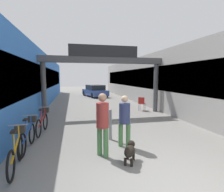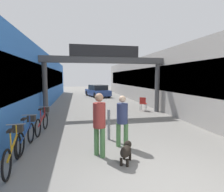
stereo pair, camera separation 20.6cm
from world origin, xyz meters
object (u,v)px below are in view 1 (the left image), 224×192
Objects in this scene: bollard_post_metal at (110,124)px; pedestrian_companion at (125,118)px; cafe_chair_red_nearer at (142,102)px; dog_on_leash at (130,150)px; pedestrian_with_dog at (103,121)px; bicycle_orange_nearest at (17,150)px; parked_car_blue at (95,91)px; bicycle_blue_second at (28,134)px; bicycle_red_third at (43,121)px.

pedestrian_companion is at bearing -67.36° from bollard_post_metal.
dog_on_leash is at bearing -114.70° from cafe_chair_red_nearer.
bicycle_orange_nearest is at bearing -176.50° from pedestrian_with_dog.
pedestrian_companion is at bearing -93.59° from parked_car_blue.
cafe_chair_red_nearer is at bearing -78.15° from parked_car_blue.
bicycle_blue_second is at bearing 170.04° from pedestrian_companion.
pedestrian_with_dog reaches higher than cafe_chair_red_nearer.
bicycle_orange_nearest and bicycle_red_third have the same top height.
cafe_chair_red_nearer is at bearing 41.01° from bicycle_blue_second.
bicycle_blue_second is at bearing 154.24° from pedestrian_with_dog.
dog_on_leash is at bearing -85.06° from bollard_post_metal.
parked_car_blue is at bearing 86.09° from dog_on_leash.
dog_on_leash is 4.01m from bicycle_red_third.
bollard_post_metal is at bearing -94.98° from parked_car_blue.
bollard_post_metal is at bearing -29.60° from bicycle_red_third.
pedestrian_with_dog is at bearing -25.76° from bicycle_blue_second.
pedestrian_with_dog reaches higher than dog_on_leash.
pedestrian_with_dog is 0.41× the size of parked_car_blue.
bollard_post_metal reaches higher than bicycle_orange_nearest.
bollard_post_metal is 13.93m from parked_car_blue.
parked_car_blue reaches higher than bicycle_red_third.
pedestrian_with_dog is 1.05m from dog_on_leash.
bicycle_orange_nearest reaches higher than dog_on_leash.
pedestrian_with_dog reaches higher than parked_car_blue.
bicycle_blue_second is at bearing -138.99° from cafe_chair_red_nearer.
parked_car_blue is at bearing 73.76° from bicycle_red_third.
cafe_chair_red_nearer is (3.60, 5.99, -0.46)m from pedestrian_with_dog.
pedestrian_companion is 6.18m from cafe_chair_red_nearer.
bicycle_red_third is at bearing 129.99° from dog_on_leash.
bollard_post_metal is at bearing 112.64° from pedestrian_companion.
pedestrian_with_dog is at bearing -121.00° from cafe_chair_red_nearer.
bicycle_orange_nearest is at bearing -167.47° from pedestrian_companion.
bicycle_red_third is at bearing 150.40° from bollard_post_metal.
dog_on_leash is at bearing -98.57° from pedestrian_companion.
bicycle_red_third is at bearing -106.24° from parked_car_blue.
pedestrian_companion reaches higher than bicycle_blue_second.
pedestrian_companion reaches higher than bicycle_orange_nearest.
pedestrian_companion reaches higher than bollard_post_metal.
dog_on_leash is at bearing -93.91° from parked_car_blue.
pedestrian_with_dog is 1.03× the size of bicycle_blue_second.
dog_on_leash is (-0.15, -0.98, -0.62)m from pedestrian_companion.
pedestrian_with_dog is at bearing 143.06° from dog_on_leash.
parked_car_blue is (3.64, 12.50, 0.21)m from bicycle_red_third.
bollard_post_metal is (-0.15, 1.69, 0.25)m from dog_on_leash.
pedestrian_with_dog reaches higher than bicycle_blue_second.
parked_car_blue is (1.06, 15.57, 0.34)m from dog_on_leash.
bicycle_orange_nearest is 2.73m from bicycle_red_third.
bicycle_orange_nearest and bicycle_blue_second have the same top height.
parked_car_blue reaches higher than bicycle_blue_second.
bicycle_blue_second reaches higher than cafe_chair_red_nearer.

